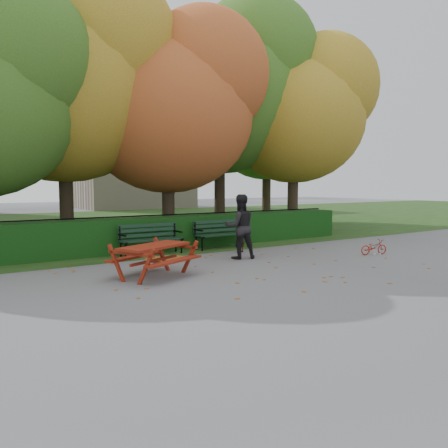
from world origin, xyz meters
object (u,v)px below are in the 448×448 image
bench_left (150,237)px  bicycle (374,247)px  tree_g (275,118)px  child (240,236)px  tree_c (179,103)px  adult (240,227)px  picnic_table (154,252)px  bench_right (221,232)px  tree_d (231,86)px  tree_b (76,78)px  tree_e (304,110)px

bench_left → bicycle: bench_left is taller
tree_g → bicycle: (-4.31, -9.58, -5.15)m
bench_left → child: bearing=-24.2°
tree_c → tree_g: bearing=26.9°
tree_g → adult: size_ratio=4.92×
picnic_table → bicycle: size_ratio=2.46×
bench_right → adult: (-0.64, -1.95, 0.35)m
bench_left → bicycle: size_ratio=2.17×
tree_d → child: 7.70m
bench_right → tree_b: bearing=139.3°
tree_c → tree_d: (3.04, 1.27, 1.16)m
bench_left → bench_right: bearing=0.0°
tree_g → tree_c: bearing=-153.1°
bench_right → picnic_table: size_ratio=0.88×
child → bicycle: child is taller
tree_g → adult: bearing=-134.5°
bench_left → picnic_table: bearing=-112.2°
picnic_table → bicycle: picnic_table is taller
tree_b → bicycle: bearing=-45.4°
tree_b → child: size_ratio=9.26×
tree_c → bench_right: tree_c is taller
tree_b → bench_right: (3.54, -3.04, -4.88)m
adult → tree_d: bearing=-104.5°
tree_d → tree_g: (4.46, 2.53, -0.61)m
tree_b → bench_left: 5.87m
tree_e → adult: bearing=-146.5°
tree_c → adult: bearing=-95.1°
child → adult: 1.15m
bench_left → adult: bearing=-47.9°
tree_e → tree_c: bearing=178.1°
bench_right → tree_e: bearing=20.9°
bench_right → picnic_table: 4.58m
tree_e → bench_right: (-5.42, -2.07, -4.56)m
tree_b → adult: (2.90, -4.99, -4.53)m
tree_c → tree_g: 8.43m
tree_e → adult: 8.40m
child → bench_left: bearing=-43.6°
tree_e → tree_g: 4.39m
bicycle → tree_c: bearing=45.1°
bench_left → bicycle: bearing=-33.5°
tree_b → tree_c: 3.42m
tree_b → bicycle: size_ratio=10.59×
tree_d → picnic_table: size_ratio=4.69×
bench_right → picnic_table: bench_right is taller
tree_c → tree_d: 3.50m
tree_g → bench_right: (-7.23, -6.06, -4.85)m
tree_g → tree_d: bearing=-150.4°
picnic_table → child: 3.99m
tree_e → bicycle: 7.82m
tree_e → bench_right: 7.38m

